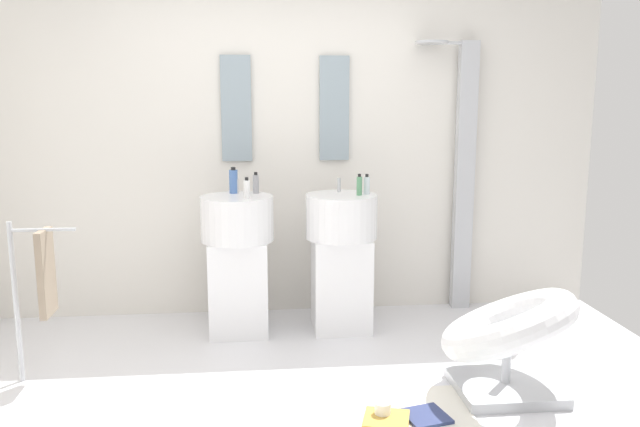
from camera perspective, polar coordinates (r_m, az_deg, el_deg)
The scene contains 17 objects.
ground_plane at distance 3.64m, azimuth -1.53°, elevation -16.86°, with size 4.80×3.60×0.04m, color silver.
rear_partition at distance 4.90m, azimuth -3.08°, elevation 6.30°, with size 4.80×0.10×2.60m, color silver.
pedestal_sink_left at distance 4.52m, azimuth -7.27°, elevation -3.93°, with size 0.50×0.50×1.07m.
pedestal_sink_right at distance 4.55m, azimuth 1.89°, elevation -3.73°, with size 0.50×0.50×1.07m.
vanity_mirror_left at distance 4.81m, azimuth -7.43°, elevation 9.20°, with size 0.22×0.03×0.77m, color #8C9EA8.
vanity_mirror_right at distance 4.85m, azimuth 1.27°, elevation 9.29°, with size 0.22×0.03×0.77m, color #8C9EA8.
shower_column at distance 5.04m, azimuth 12.52°, elevation 3.67°, with size 0.49×0.24×2.05m.
lounge_chair at distance 3.77m, azimuth 16.31°, elevation -10.13°, with size 1.09×1.09×0.65m.
towel_rack at distance 4.02m, azimuth -23.47°, elevation -5.13°, with size 0.37×0.22×0.95m.
magazine_navy at distance 3.52m, azimuth 9.36°, elevation -17.29°, with size 0.21×0.21×0.02m, color navy.
magazine_ochre at distance 3.43m, azimuth 5.90°, elevation -17.79°, with size 0.23×0.21×0.04m, color gold.
coffee_mug at distance 3.45m, azimuth 5.58°, elevation -17.03°, with size 0.08×0.08×0.10m, color white.
soap_bottle_white at distance 4.31m, azimuth -6.50°, elevation 2.18°, with size 0.04×0.04×0.14m.
soap_bottle_green at distance 4.43m, azimuth 3.51°, elevation 2.49°, with size 0.04×0.04×0.15m.
soap_bottle_grey at distance 4.54m, azimuth -5.70°, elevation 2.65°, with size 0.04×0.04×0.15m.
soap_bottle_clear at distance 4.49m, azimuth 4.17°, elevation 2.54°, with size 0.04×0.04×0.14m.
soap_bottle_blue at distance 4.56m, azimuth -7.68°, elevation 2.86°, with size 0.06×0.06×0.18m.
Camera 1 is at (-0.24, -3.23, 1.64)m, focal length 36.12 mm.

